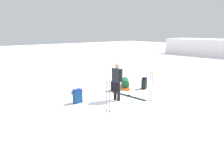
# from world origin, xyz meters

# --- Properties ---
(ground_plane) EXTENTS (80.00, 80.00, 0.00)m
(ground_plane) POSITION_xyz_m (0.00, 0.00, 0.00)
(ground_plane) COLOR white
(distant_snow_ridge) EXTENTS (13.93, 6.80, 2.04)m
(distant_snow_ridge) POSITION_xyz_m (-3.79, 21.06, 1.02)
(distant_snow_ridge) COLOR white
(distant_snow_ridge) RESTS_ON ground_plane
(skier_standing) EXTENTS (0.56, 0.29, 1.70)m
(skier_standing) POSITION_xyz_m (0.31, 0.04, 0.95)
(skier_standing) COLOR black
(skier_standing) RESTS_ON ground_plane
(ski_pair_near) EXTENTS (2.00, 0.49, 0.05)m
(ski_pair_near) POSITION_xyz_m (0.22, 0.82, 0.01)
(ski_pair_near) COLOR black
(ski_pair_near) RESTS_ON ground_plane
(backpack_large_dark) EXTENTS (0.44, 0.39, 0.54)m
(backpack_large_dark) POSITION_xyz_m (-0.85, 0.87, 0.26)
(backpack_large_dark) COLOR black
(backpack_large_dark) RESTS_ON ground_plane
(backpack_bright) EXTENTS (0.24, 0.38, 0.62)m
(backpack_bright) POSITION_xyz_m (-0.50, -1.52, 0.30)
(backpack_bright) COLOR navy
(backpack_bright) RESTS_ON ground_plane
(backpack_small_spare) EXTENTS (0.32, 0.37, 0.63)m
(backpack_small_spare) POSITION_xyz_m (-0.13, 2.34, 0.31)
(backpack_small_spare) COLOR black
(backpack_small_spare) RESTS_ON ground_plane
(ski_poles_planted_near) EXTENTS (0.19, 0.11, 1.27)m
(ski_poles_planted_near) POSITION_xyz_m (1.16, -1.12, 0.71)
(ski_poles_planted_near) COLOR #1F262D
(ski_poles_planted_near) RESTS_ON ground_plane
(ski_poles_planted_far) EXTENTS (0.16, 0.10, 1.37)m
(ski_poles_planted_far) POSITION_xyz_m (1.44, 1.01, 0.76)
(ski_poles_planted_far) COLOR black
(ski_poles_planted_far) RESTS_ON ground_plane
(gear_sled) EXTENTS (1.27, 1.18, 0.49)m
(gear_sled) POSITION_xyz_m (-0.97, 1.72, 0.22)
(gear_sled) COLOR #E75616
(gear_sled) RESTS_ON ground_plane
(sleeping_mat_rolled) EXTENTS (0.34, 0.58, 0.18)m
(sleeping_mat_rolled) POSITION_xyz_m (-1.75, -0.87, 0.09)
(sleeping_mat_rolled) COLOR gray
(sleeping_mat_rolled) RESTS_ON ground_plane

